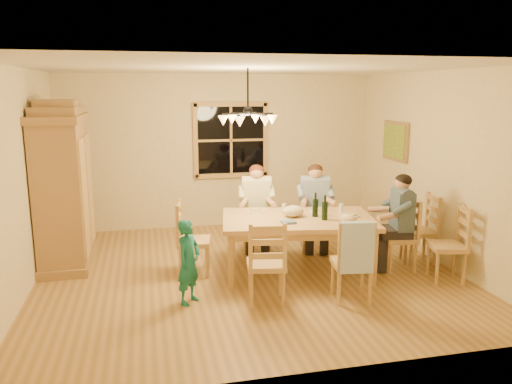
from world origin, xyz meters
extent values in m
plane|color=olive|center=(0.00, 0.00, 0.00)|extent=(5.50, 5.50, 0.00)
cube|color=white|center=(0.00, 0.00, 2.70)|extent=(5.50, 5.00, 0.02)
cube|color=beige|center=(0.00, 2.50, 1.35)|extent=(5.50, 0.02, 2.70)
cube|color=beige|center=(-2.75, 0.00, 1.35)|extent=(0.02, 5.00, 2.70)
cube|color=beige|center=(2.75, 0.00, 1.35)|extent=(0.02, 5.00, 2.70)
cube|color=black|center=(0.20, 2.48, 1.55)|extent=(1.20, 0.03, 1.20)
cube|color=tan|center=(0.20, 2.46, 1.55)|extent=(1.30, 0.06, 1.30)
cube|color=#996B42|center=(2.72, 1.20, 1.60)|extent=(0.04, 0.78, 0.64)
cube|color=#1E6B2D|center=(2.69, 1.20, 1.60)|extent=(0.02, 0.68, 0.54)
cylinder|color=black|center=(0.00, 0.00, 2.44)|extent=(0.02, 0.02, 0.53)
sphere|color=black|center=(0.00, 0.00, 2.17)|extent=(0.12, 0.12, 0.12)
cylinder|color=black|center=(0.16, 0.00, 2.13)|extent=(0.34, 0.02, 0.02)
cone|color=#FFB259|center=(0.32, 0.00, 2.05)|extent=(0.13, 0.13, 0.12)
cylinder|color=black|center=(0.08, 0.14, 2.13)|extent=(0.19, 0.31, 0.02)
cone|color=#FFB259|center=(0.16, 0.28, 2.05)|extent=(0.13, 0.13, 0.12)
cylinder|color=black|center=(-0.08, 0.14, 2.13)|extent=(0.19, 0.31, 0.02)
cone|color=#FFB259|center=(-0.16, 0.28, 2.05)|extent=(0.13, 0.13, 0.12)
cylinder|color=black|center=(-0.16, 0.00, 2.13)|extent=(0.34, 0.02, 0.02)
cone|color=#FFB259|center=(-0.32, 0.00, 2.05)|extent=(0.13, 0.13, 0.12)
cylinder|color=black|center=(-0.08, -0.14, 2.13)|extent=(0.19, 0.31, 0.02)
cone|color=#FFB259|center=(-0.16, -0.28, 2.05)|extent=(0.13, 0.13, 0.12)
cylinder|color=black|center=(0.08, -0.14, 2.13)|extent=(0.19, 0.31, 0.02)
cone|color=#FFB259|center=(0.16, -0.28, 2.05)|extent=(0.13, 0.13, 0.12)
cube|color=#996B42|center=(-2.43, 0.95, 1.00)|extent=(0.60, 1.30, 2.00)
cube|color=#996B42|center=(-2.43, 0.95, 2.05)|extent=(0.66, 1.40, 0.10)
cube|color=#996B42|center=(-2.43, 0.95, 2.15)|extent=(0.58, 1.00, 0.12)
cube|color=#996B42|center=(-2.43, 0.95, 2.25)|extent=(0.52, 0.55, 0.10)
cube|color=tan|center=(-2.12, 0.62, 1.00)|extent=(0.03, 0.55, 1.60)
cube|color=tan|center=(-2.12, 1.28, 1.00)|extent=(0.03, 0.55, 1.60)
cube|color=#996B42|center=(-2.43, 0.95, 0.06)|extent=(0.66, 1.40, 0.12)
cube|color=tan|center=(0.66, -0.11, 0.73)|extent=(2.17, 1.53, 0.06)
cube|color=tan|center=(0.66, -0.11, 0.65)|extent=(2.00, 1.36, 0.10)
cylinder|color=tan|center=(-0.31, -0.47, 0.35)|extent=(0.09, 0.09, 0.70)
cylinder|color=tan|center=(1.46, -0.76, 0.35)|extent=(0.09, 0.09, 0.70)
cylinder|color=tan|center=(-0.15, 0.54, 0.35)|extent=(0.09, 0.09, 0.70)
cylinder|color=tan|center=(1.63, 0.25, 0.35)|extent=(0.09, 0.09, 0.70)
cube|color=tan|center=(0.32, 0.91, 0.45)|extent=(0.50, 0.49, 0.06)
cube|color=tan|center=(0.32, 0.91, 0.72)|extent=(0.38, 0.11, 0.54)
cube|color=tan|center=(1.19, 0.76, 0.45)|extent=(0.50, 0.49, 0.06)
cube|color=tan|center=(1.19, 0.76, 0.72)|extent=(0.38, 0.11, 0.54)
cube|color=tan|center=(0.01, -0.96, 0.45)|extent=(0.50, 0.49, 0.06)
cube|color=tan|center=(0.01, -0.96, 0.72)|extent=(0.38, 0.11, 0.54)
cube|color=tan|center=(1.00, -1.12, 0.45)|extent=(0.50, 0.49, 0.06)
cube|color=tan|center=(1.00, -1.12, 0.72)|extent=(0.38, 0.11, 0.54)
cube|color=tan|center=(-0.71, 0.12, 0.45)|extent=(0.49, 0.50, 0.06)
cube|color=tan|center=(-0.71, 0.12, 0.72)|extent=(0.11, 0.38, 0.54)
cube|color=tan|center=(2.03, -0.33, 0.45)|extent=(0.49, 0.50, 0.06)
cube|color=tan|center=(2.03, -0.33, 0.72)|extent=(0.11, 0.38, 0.54)
cube|color=beige|center=(0.32, 0.91, 0.84)|extent=(0.43, 0.28, 0.52)
cube|color=#262328|center=(0.32, 0.91, 0.53)|extent=(0.44, 0.48, 0.14)
sphere|color=tan|center=(0.32, 0.91, 1.22)|extent=(0.21, 0.21, 0.21)
ellipsoid|color=#592614|center=(0.32, 0.91, 1.25)|extent=(0.22, 0.22, 0.17)
cube|color=#365695|center=(1.19, 0.76, 0.84)|extent=(0.43, 0.28, 0.52)
cube|color=#262328|center=(1.19, 0.76, 0.53)|extent=(0.44, 0.48, 0.14)
sphere|color=tan|center=(1.19, 0.76, 1.22)|extent=(0.21, 0.21, 0.21)
ellipsoid|color=#381E11|center=(1.19, 0.76, 1.25)|extent=(0.22, 0.22, 0.17)
cube|color=#44576E|center=(2.03, -0.33, 0.84)|extent=(0.28, 0.43, 0.52)
cube|color=#262328|center=(2.03, -0.33, 0.53)|extent=(0.48, 0.44, 0.14)
sphere|color=tan|center=(2.03, -0.33, 1.22)|extent=(0.21, 0.21, 0.21)
ellipsoid|color=black|center=(2.03, -0.33, 1.25)|extent=(0.22, 0.22, 0.17)
cube|color=#A4BCDE|center=(0.97, -1.31, 0.70)|extent=(0.39, 0.16, 0.58)
cylinder|color=black|center=(0.89, -0.11, 0.93)|extent=(0.08, 0.08, 0.33)
cylinder|color=black|center=(0.96, -0.30, 0.93)|extent=(0.08, 0.08, 0.33)
cylinder|color=white|center=(0.18, 0.35, 0.77)|extent=(0.26, 0.26, 0.02)
cylinder|color=white|center=(1.03, 0.16, 0.77)|extent=(0.26, 0.26, 0.02)
cylinder|color=white|center=(1.37, -0.18, 0.77)|extent=(0.26, 0.26, 0.02)
cylinder|color=silver|center=(0.54, 0.14, 0.83)|extent=(0.06, 0.06, 0.14)
cylinder|color=silver|center=(1.30, -0.03, 0.83)|extent=(0.06, 0.06, 0.14)
ellipsoid|color=#D1AF8B|center=(1.21, -0.50, 0.82)|extent=(0.20, 0.20, 0.11)
cube|color=slate|center=(0.45, -0.35, 0.78)|extent=(0.20, 0.17, 0.03)
ellipsoid|color=#C3B28D|center=(0.61, -0.05, 0.84)|extent=(0.28, 0.22, 0.15)
imported|color=#186C6E|center=(-0.86, -0.79, 0.50)|extent=(0.41, 0.43, 0.99)
cube|color=tan|center=(2.45, -0.81, 0.45)|extent=(0.51, 0.53, 0.06)
cube|color=tan|center=(2.45, -0.81, 0.72)|extent=(0.14, 0.38, 0.54)
cube|color=tan|center=(2.45, -0.12, 0.45)|extent=(0.47, 0.49, 0.06)
cube|color=tan|center=(2.45, -0.12, 0.72)|extent=(0.10, 0.38, 0.54)
camera|label=1|loc=(-1.30, -6.26, 2.44)|focal=35.00mm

